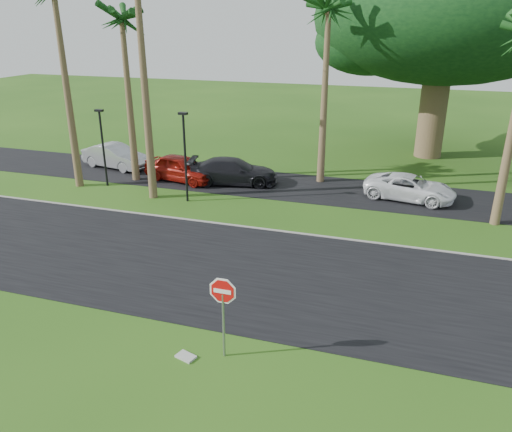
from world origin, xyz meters
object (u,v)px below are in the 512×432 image
object	(u,v)px
stop_sign_near	(223,301)
car_red	(181,168)
car_silver	(115,156)
car_dark	(233,171)
car_minivan	(410,188)

from	to	relation	value
stop_sign_near	car_red	size ratio (longest dim) A/B	0.59
car_silver	car_red	bearing A→B (deg)	-91.77
car_red	car_dark	distance (m)	3.15
stop_sign_near	car_red	bearing A→B (deg)	119.70
car_red	car_minivan	size ratio (longest dim) A/B	0.96
stop_sign_near	car_dark	bearing A→B (deg)	109.15
stop_sign_near	car_dark	distance (m)	15.94
car_red	car_dark	xyz separation A→B (m)	(3.12, 0.40, -0.03)
car_red	car_minivan	distance (m)	12.92
car_dark	stop_sign_near	bearing A→B (deg)	-173.10
car_red	car_minivan	bearing A→B (deg)	-75.89
car_dark	car_minivan	distance (m)	9.78
car_dark	car_minivan	world-z (taller)	car_dark
car_dark	car_silver	bearing A→B (deg)	71.94
stop_sign_near	car_minivan	distance (m)	15.99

